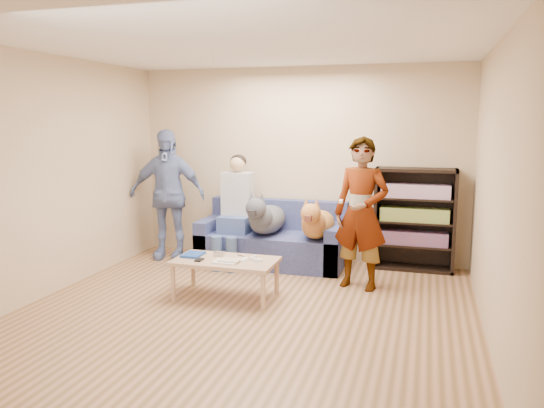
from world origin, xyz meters
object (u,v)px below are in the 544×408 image
(person_standing_left, at_px, (167,194))
(bookshelf, at_px, (414,217))
(sofa, at_px, (273,242))
(person_seated, at_px, (235,206))
(coffee_table, at_px, (226,264))
(camera_silver, at_px, (219,254))
(person_standing_right, at_px, (361,214))
(notebook_blue, at_px, (193,255))
(dog_gray, at_px, (266,218))
(dog_tan, at_px, (317,223))

(person_standing_left, height_order, bookshelf, person_standing_left)
(sofa, relative_size, person_seated, 1.29)
(coffee_table, bearing_deg, sofa, 86.07)
(coffee_table, bearing_deg, bookshelf, 41.86)
(camera_silver, height_order, bookshelf, bookshelf)
(person_standing_right, xyz_separation_m, person_standing_left, (-2.72, 0.59, 0.03))
(notebook_blue, xyz_separation_m, sofa, (0.50, 1.42, -0.15))
(sofa, bearing_deg, notebook_blue, -109.44)
(camera_silver, xyz_separation_m, dog_gray, (0.17, 1.18, 0.20))
(camera_silver, distance_m, coffee_table, 0.18)
(person_seated, bearing_deg, person_standing_left, -179.66)
(person_standing_right, bearing_deg, coffee_table, -136.88)
(notebook_blue, bearing_deg, person_standing_left, 127.11)
(notebook_blue, bearing_deg, person_standing_right, 21.90)
(sofa, xyz_separation_m, dog_tan, (0.64, -0.23, 0.35))
(person_seated, height_order, bookshelf, person_seated)
(person_standing_left, distance_m, notebook_blue, 1.68)
(sofa, bearing_deg, dog_gray, -108.12)
(person_standing_left, bearing_deg, person_standing_right, -22.08)
(person_seated, height_order, dog_gray, person_seated)
(camera_silver, bearing_deg, notebook_blue, -165.96)
(person_standing_right, relative_size, bookshelf, 1.32)
(person_standing_right, xyz_separation_m, person_seated, (-1.72, 0.59, -0.09))
(person_standing_left, relative_size, coffee_table, 1.61)
(notebook_blue, distance_m, dog_gray, 1.35)
(dog_gray, bearing_deg, person_seated, 174.94)
(person_standing_left, relative_size, notebook_blue, 6.82)
(dog_tan, bearing_deg, person_standing_right, -39.18)
(dog_gray, bearing_deg, bookshelf, 12.13)
(camera_silver, bearing_deg, coffee_table, -45.00)
(person_standing_left, bearing_deg, dog_gray, -11.18)
(person_standing_left, height_order, notebook_blue, person_standing_left)
(notebook_blue, height_order, dog_gray, dog_gray)
(person_standing_right, bearing_deg, notebook_blue, -144.19)
(coffee_table, bearing_deg, person_standing_right, 29.21)
(person_seated, relative_size, coffee_table, 1.34)
(dog_gray, relative_size, bookshelf, 0.96)
(person_standing_right, bearing_deg, sofa, 163.79)
(person_standing_left, xyz_separation_m, bookshelf, (3.27, 0.37, -0.21))
(camera_silver, xyz_separation_m, dog_tan, (0.86, 1.12, 0.18))
(coffee_table, bearing_deg, camera_silver, 135.00)
(notebook_blue, distance_m, sofa, 1.51)
(person_standing_right, relative_size, camera_silver, 15.62)
(notebook_blue, height_order, camera_silver, camera_silver)
(person_standing_right, distance_m, coffee_table, 1.61)
(person_standing_right, height_order, person_standing_left, person_standing_left)
(camera_silver, xyz_separation_m, sofa, (0.22, 1.35, -0.16))
(person_standing_left, height_order, person_seated, person_standing_left)
(person_standing_right, distance_m, dog_tan, 0.81)
(person_standing_right, bearing_deg, person_seated, 174.93)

